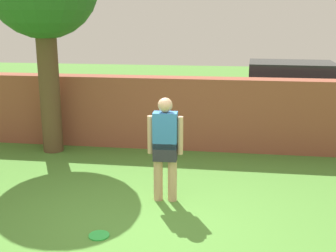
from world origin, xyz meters
The scene contains 5 objects.
ground_plane centered at (0.00, 0.00, 0.00)m, with size 40.00×40.00×0.00m, color #4C8433.
brick_wall centered at (-1.50, 3.62, 0.77)m, with size 11.05×0.50×1.54m, color brown.
person centered at (0.14, 0.80, 0.90)m, with size 0.54×0.23×1.62m.
car centered at (2.52, 5.38, 0.86)m, with size 4.28×2.08×1.72m.
frisbee_green centered at (-0.55, -0.45, 0.01)m, with size 0.27×0.27×0.02m, color green.
Camera 1 is at (1.08, -5.31, 2.76)m, focal length 45.75 mm.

